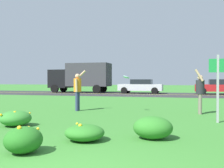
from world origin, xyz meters
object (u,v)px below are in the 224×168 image
Objects in this scene: sign_post_near_path at (218,81)px; person_thrower_orange_shirt at (78,88)px; box_truck_black at (81,76)px; car_red_center_left at (219,87)px; person_catcher_dark_shirt at (200,91)px; frisbee_pale_blue at (126,77)px; car_silver_center_right at (141,86)px.

sign_post_near_path is 6.05m from person_thrower_orange_shirt.
person_thrower_orange_shirt is 17.92m from box_truck_black.
car_red_center_left is (2.01, 18.63, -0.60)m from sign_post_near_path.
sign_post_near_path is 0.49× the size of car_red_center_left.
sign_post_near_path is 2.28m from person_catcher_dark_shirt.
frisbee_pale_blue is 16.76m from car_silver_center_right.
person_thrower_orange_shirt reaches higher than car_silver_center_right.
car_silver_center_right is (0.08, 16.66, -0.26)m from person_thrower_orange_shirt.
car_red_center_left is at bearing 83.85° from sign_post_near_path.
person_catcher_dark_shirt reaches higher than frisbee_pale_blue.
sign_post_near_path reaches higher than person_thrower_orange_shirt.
sign_post_near_path reaches higher than car_silver_center_right.
person_thrower_orange_shirt is at bearing -177.48° from person_catcher_dark_shirt.
sign_post_near_path is 1.20× the size of person_catcher_dark_shirt.
sign_post_near_path is at bearing -96.15° from car_red_center_left.
person_thrower_orange_shirt is at bearing -114.86° from car_red_center_left.
car_silver_center_right is at bearing 0.00° from box_truck_black.
frisbee_pale_blue is 17.50m from car_red_center_left.
sign_post_near_path is at bearing -30.16° from frisbee_pale_blue.
box_truck_black is at bearing -180.00° from car_red_center_left.
box_truck_black is at bearing 125.72° from person_catcher_dark_shirt.
box_truck_black is (-12.27, 18.63, 0.46)m from sign_post_near_path.
person_catcher_dark_shirt is (5.25, 0.23, -0.05)m from person_thrower_orange_shirt.
car_silver_center_right is (-5.17, 16.43, -0.22)m from person_catcher_dark_shirt.
sign_post_near_path reaches higher than person_catcher_dark_shirt.
sign_post_near_path is 19.47m from car_silver_center_right.
sign_post_near_path is at bearing -78.34° from person_catcher_dark_shirt.
person_thrower_orange_shirt is 0.27× the size of box_truck_black.
car_red_center_left is at bearing 81.47° from person_catcher_dark_shirt.
frisbee_pale_blue is (-3.03, -0.18, 0.55)m from person_catcher_dark_shirt.
car_red_center_left is 0.67× the size of box_truck_black.
person_thrower_orange_shirt is at bearing -90.28° from car_silver_center_right.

